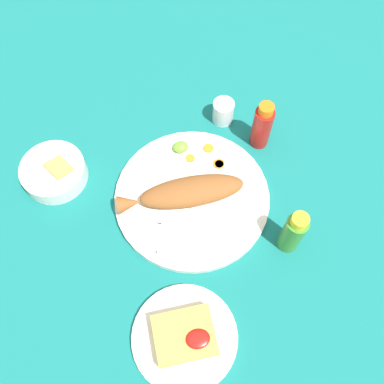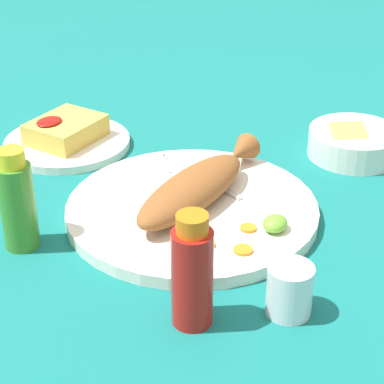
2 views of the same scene
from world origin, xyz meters
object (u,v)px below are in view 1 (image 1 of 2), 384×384
object	(u,v)px
fried_fish	(186,192)
guacamole_bowl	(54,172)
salt_cup	(223,113)
side_plate_fries	(185,337)
fork_near	(177,230)
hot_sauce_bottle_red	(262,126)
main_plate	(192,198)
fork_far	(160,219)
hot_sauce_bottle_green	(293,232)

from	to	relation	value
fried_fish	guacamole_bowl	xyz separation A→B (m)	(-0.29, 0.13, -0.02)
salt_cup	side_plate_fries	bearing A→B (deg)	-112.01
salt_cup	side_plate_fries	size ratio (longest dim) A/B	0.29
salt_cup	fork_near	bearing A→B (deg)	-121.68
hot_sauce_bottle_red	side_plate_fries	bearing A→B (deg)	-123.26
main_plate	guacamole_bowl	size ratio (longest dim) A/B	2.37
main_plate	fork_far	size ratio (longest dim) A/B	2.02
main_plate	salt_cup	size ratio (longest dim) A/B	5.74
fork_near	salt_cup	world-z (taller)	salt_cup
fried_fish	fork_far	bearing A→B (deg)	-146.71
fork_far	hot_sauce_bottle_red	distance (m)	0.33
salt_cup	guacamole_bowl	bearing A→B (deg)	-169.34
hot_sauce_bottle_red	salt_cup	distance (m)	0.12
hot_sauce_bottle_green	guacamole_bowl	bearing A→B (deg)	150.35
fork_far	guacamole_bowl	world-z (taller)	guacamole_bowl
main_plate	hot_sauce_bottle_red	world-z (taller)	hot_sauce_bottle_red
hot_sauce_bottle_green	salt_cup	xyz separation A→B (m)	(-0.06, 0.36, -0.04)
fork_far	salt_cup	bearing A→B (deg)	160.90
fork_near	salt_cup	xyz separation A→B (m)	(0.18, 0.29, 0.01)
main_plate	hot_sauce_bottle_green	world-z (taller)	hot_sauce_bottle_green
hot_sauce_bottle_red	salt_cup	bearing A→B (deg)	129.92
main_plate	hot_sauce_bottle_green	distance (m)	0.25
main_plate	fried_fish	size ratio (longest dim) A/B	1.24
fork_near	guacamole_bowl	bearing A→B (deg)	-82.18
fork_near	salt_cup	bearing A→B (deg)	-165.18
fork_near	guacamole_bowl	distance (m)	0.33
fried_fish	hot_sauce_bottle_green	bearing A→B (deg)	-35.94
main_plate	fried_fish	xyz separation A→B (m)	(-0.01, 0.00, 0.03)
main_plate	guacamole_bowl	world-z (taller)	guacamole_bowl
hot_sauce_bottle_red	side_plate_fries	size ratio (longest dim) A/B	0.66
fork_near	side_plate_fries	distance (m)	0.23
side_plate_fries	guacamole_bowl	distance (m)	0.49
main_plate	fork_far	bearing A→B (deg)	-152.99
main_plate	side_plate_fries	size ratio (longest dim) A/B	1.68
guacamole_bowl	hot_sauce_bottle_green	bearing A→B (deg)	-29.65
hot_sauce_bottle_red	guacamole_bowl	world-z (taller)	hot_sauce_bottle_red
fork_far	hot_sauce_bottle_green	xyz separation A→B (m)	(0.27, -0.11, 0.05)
hot_sauce_bottle_green	guacamole_bowl	world-z (taller)	hot_sauce_bottle_green
fried_fish	hot_sauce_bottle_red	distance (m)	0.25
fried_fish	side_plate_fries	xyz separation A→B (m)	(-0.07, -0.30, -0.03)
fork_far	side_plate_fries	distance (m)	0.26
guacamole_bowl	fork_far	bearing A→B (deg)	-37.47
main_plate	guacamole_bowl	bearing A→B (deg)	157.39
fork_far	salt_cup	world-z (taller)	salt_cup
fried_fish	side_plate_fries	distance (m)	0.31
main_plate	side_plate_fries	world-z (taller)	main_plate
fork_far	main_plate	bearing A→B (deg)	137.73
main_plate	hot_sauce_bottle_green	size ratio (longest dim) A/B	2.55
fork_far	side_plate_fries	xyz separation A→B (m)	(0.00, -0.26, -0.01)
fork_far	fried_fish	bearing A→B (deg)	142.52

